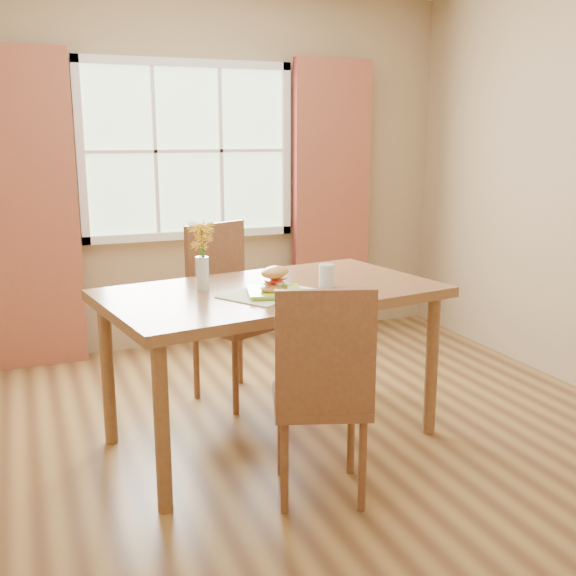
{
  "coord_description": "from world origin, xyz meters",
  "views": [
    {
      "loc": [
        -1.21,
        -3.18,
        1.63
      ],
      "look_at": [
        0.05,
        -0.02,
        0.85
      ],
      "focal_mm": 42.0,
      "sensor_mm": 36.0,
      "label": 1
    }
  ],
  "objects_px": {
    "dining_table": "(272,304)",
    "chair_near": "(323,386)",
    "chair_far": "(227,303)",
    "croissant_sandwich": "(275,279)",
    "flower_vase": "(202,247)",
    "water_glass": "(327,276)"
  },
  "relations": [
    {
      "from": "chair_near",
      "to": "croissant_sandwich",
      "type": "height_order",
      "value": "chair_near"
    },
    {
      "from": "dining_table",
      "to": "flower_vase",
      "type": "height_order",
      "value": "flower_vase"
    },
    {
      "from": "chair_near",
      "to": "flower_vase",
      "type": "xyz_separation_m",
      "value": [
        -0.31,
        0.81,
        0.51
      ]
    },
    {
      "from": "dining_table",
      "to": "croissant_sandwich",
      "type": "xyz_separation_m",
      "value": [
        -0.04,
        -0.16,
        0.17
      ]
    },
    {
      "from": "chair_far",
      "to": "flower_vase",
      "type": "xyz_separation_m",
      "value": [
        -0.3,
        -0.59,
        0.46
      ]
    },
    {
      "from": "croissant_sandwich",
      "to": "flower_vase",
      "type": "bearing_deg",
      "value": 105.38
    },
    {
      "from": "dining_table",
      "to": "water_glass",
      "type": "relative_size",
      "value": 15.46
    },
    {
      "from": "croissant_sandwich",
      "to": "chair_far",
      "type": "bearing_deg",
      "value": 57.09
    },
    {
      "from": "chair_far",
      "to": "croissant_sandwich",
      "type": "bearing_deg",
      "value": -114.56
    },
    {
      "from": "water_glass",
      "to": "croissant_sandwich",
      "type": "bearing_deg",
      "value": -165.19
    },
    {
      "from": "croissant_sandwich",
      "to": "chair_near",
      "type": "bearing_deg",
      "value": -121.31
    },
    {
      "from": "chair_near",
      "to": "water_glass",
      "type": "bearing_deg",
      "value": 82.56
    },
    {
      "from": "chair_near",
      "to": "flower_vase",
      "type": "relative_size",
      "value": 2.86
    },
    {
      "from": "dining_table",
      "to": "croissant_sandwich",
      "type": "height_order",
      "value": "croissant_sandwich"
    },
    {
      "from": "chair_near",
      "to": "flower_vase",
      "type": "distance_m",
      "value": 1.01
    },
    {
      "from": "chair_near",
      "to": "croissant_sandwich",
      "type": "xyz_separation_m",
      "value": [
        -0.01,
        0.55,
        0.37
      ]
    },
    {
      "from": "chair_far",
      "to": "croissant_sandwich",
      "type": "xyz_separation_m",
      "value": [
        -0.0,
        -0.86,
        0.32
      ]
    },
    {
      "from": "dining_table",
      "to": "chair_near",
      "type": "distance_m",
      "value": 0.73
    },
    {
      "from": "dining_table",
      "to": "croissant_sandwich",
      "type": "distance_m",
      "value": 0.23
    },
    {
      "from": "chair_far",
      "to": "dining_table",
      "type": "bearing_deg",
      "value": -111.22
    },
    {
      "from": "chair_far",
      "to": "croissant_sandwich",
      "type": "height_order",
      "value": "chair_far"
    },
    {
      "from": "dining_table",
      "to": "croissant_sandwich",
      "type": "relative_size",
      "value": 8.82
    }
  ]
}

